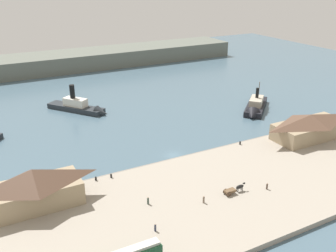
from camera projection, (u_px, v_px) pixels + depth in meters
The scene contains 16 objects.
ground_plane at pixel (173, 155), 101.08m from camera, with size 320.00×320.00×0.00m, color #476070.
quay_promenade at pixel (221, 192), 82.89m from camera, with size 110.00×36.00×1.20m, color #9E9384.
seawall_edge at pixel (180, 159), 97.95m from camera, with size 110.00×0.80×1.00m, color gray.
ferry_shed_east_terminal at pixel (34, 187), 75.71m from camera, with size 18.57×9.19×8.34m.
ferry_shed_central_terminal at pixel (310, 126), 107.48m from camera, with size 22.22×9.78×7.12m.
horse_cart at pixel (234, 189), 81.27m from camera, with size 5.41×1.41×1.87m.
pedestrian_near_cart at pixel (148, 201), 77.41m from camera, with size 0.42×0.42×1.70m.
pedestrian_near_west_shed at pixel (155, 228), 69.34m from camera, with size 0.40×0.40×1.60m.
pedestrian_near_east_shed at pixel (267, 186), 82.77m from camera, with size 0.38×0.38×1.55m.
pedestrian_walking_east at pixel (204, 200), 77.87m from camera, with size 0.40×0.40×1.63m.
mooring_post_west at pixel (96, 179), 86.34m from camera, with size 0.44×0.44×0.90m, color black.
mooring_post_east at pixel (111, 176), 87.55m from camera, with size 0.44×0.44×0.90m, color black.
mooring_post_center_east at pixel (240, 143), 104.34m from camera, with size 0.44×0.44×0.90m, color black.
ferry_outer_harbor at pixel (81, 107), 131.94m from camera, with size 17.95×21.70×10.67m.
ferry_moored_east at pixel (255, 108), 132.14m from camera, with size 19.63×18.73×10.23m.
far_headland at pixel (68, 61), 189.38m from camera, with size 180.00×24.00×8.00m, color #60665B.
Camera 1 is at (-43.82, -79.24, 45.63)m, focal length 40.27 mm.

